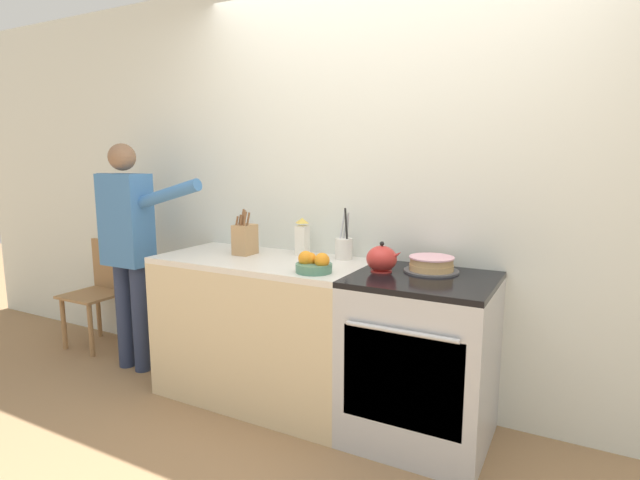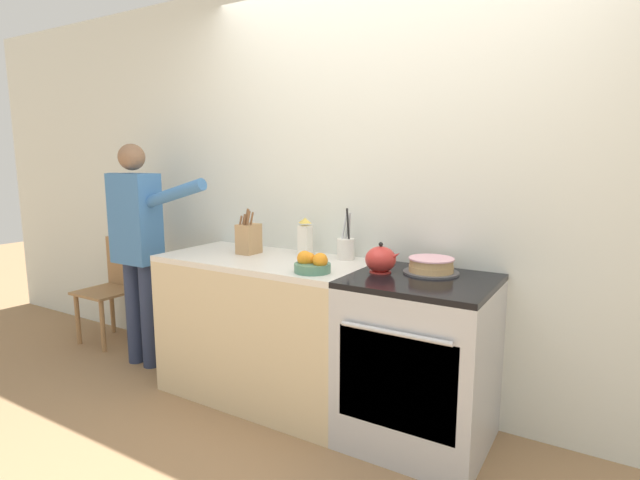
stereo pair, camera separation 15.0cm
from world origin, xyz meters
name	(u,v)px [view 1 (the left image)]	position (x,y,z in m)	size (l,w,h in m)	color
ground_plane	(338,450)	(0.00, 0.00, 0.00)	(16.00, 16.00, 0.00)	#93704C
wall_back	(389,191)	(0.00, 0.66, 1.30)	(8.00, 0.04, 2.60)	silver
counter_cabinet	(263,328)	(-0.68, 0.32, 0.44)	(1.29, 0.64, 0.89)	beige
stove_range	(420,359)	(0.32, 0.32, 0.44)	(0.72, 0.67, 0.89)	#B7BABF
layer_cake	(431,265)	(0.33, 0.45, 0.93)	(0.29, 0.29, 0.08)	#4C4C51
tea_kettle	(382,259)	(0.09, 0.33, 0.96)	(0.20, 0.16, 0.16)	red
knife_block	(245,239)	(-0.85, 0.38, 0.99)	(0.11, 0.14, 0.28)	tan
utensil_crock	(344,247)	(-0.23, 0.54, 0.96)	(0.10, 0.10, 0.31)	silver
fruit_bowl	(313,264)	(-0.22, 0.14, 0.93)	(0.20, 0.20, 0.11)	#4C7F66
milk_carton	(302,238)	(-0.51, 0.52, 1.00)	(0.07, 0.07, 0.24)	white
person_baker	(128,238)	(-1.73, 0.23, 0.94)	(0.91, 0.20, 1.59)	#283351
dining_chair	(102,286)	(-2.35, 0.47, 0.48)	(0.40, 0.40, 0.83)	#997047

